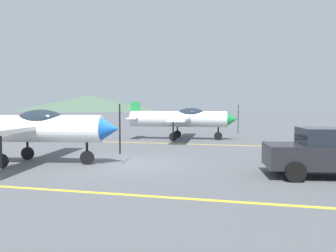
{
  "coord_description": "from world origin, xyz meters",
  "views": [
    {
      "loc": [
        4.99,
        -13.41,
        2.35
      ],
      "look_at": [
        0.01,
        6.0,
        1.2
      ],
      "focal_mm": 38.13,
      "sensor_mm": 36.0,
      "label": 1
    }
  ],
  "objects_px": {
    "car_sedan": "(334,152)",
    "traffic_cone_front": "(327,148)",
    "airplane_near": "(26,127)",
    "airplane_mid": "(182,118)"
  },
  "relations": [
    {
      "from": "airplane_mid",
      "to": "traffic_cone_front",
      "type": "bearing_deg",
      "value": -33.92
    },
    {
      "from": "airplane_near",
      "to": "car_sedan",
      "type": "height_order",
      "value": "airplane_near"
    },
    {
      "from": "airplane_mid",
      "to": "traffic_cone_front",
      "type": "xyz_separation_m",
      "value": [
        8.34,
        -5.61,
        -1.18
      ]
    },
    {
      "from": "traffic_cone_front",
      "to": "airplane_mid",
      "type": "bearing_deg",
      "value": 146.08
    },
    {
      "from": "car_sedan",
      "to": "traffic_cone_front",
      "type": "distance_m",
      "value": 6.02
    },
    {
      "from": "airplane_near",
      "to": "airplane_mid",
      "type": "xyz_separation_m",
      "value": [
        3.9,
        11.71,
        0.0
      ]
    },
    {
      "from": "airplane_near",
      "to": "traffic_cone_front",
      "type": "bearing_deg",
      "value": 26.51
    },
    {
      "from": "airplane_near",
      "to": "airplane_mid",
      "type": "relative_size",
      "value": 1.0
    },
    {
      "from": "airplane_mid",
      "to": "car_sedan",
      "type": "bearing_deg",
      "value": -56.8
    },
    {
      "from": "airplane_near",
      "to": "airplane_mid",
      "type": "bearing_deg",
      "value": 71.6
    }
  ]
}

